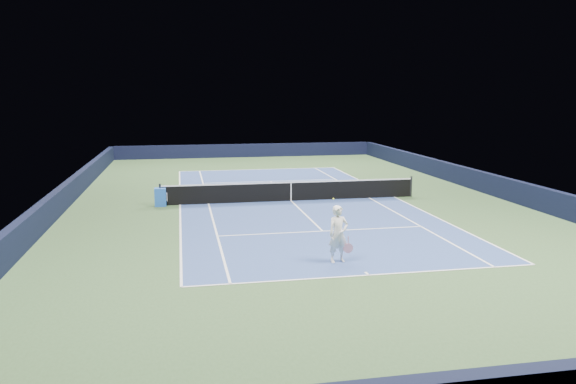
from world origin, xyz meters
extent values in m
plane|color=#314D2A|center=(0.00, 0.00, 0.00)|extent=(40.00, 40.00, 0.00)
cube|color=black|center=(0.00, 19.82, 0.55)|extent=(22.00, 0.35, 1.10)
cube|color=black|center=(10.82, 0.00, 0.55)|extent=(0.35, 40.00, 1.10)
cube|color=black|center=(-10.82, 0.00, 0.55)|extent=(0.35, 40.00, 1.10)
cube|color=navy|center=(0.00, 0.00, 0.00)|extent=(10.97, 23.77, 0.01)
cube|color=white|center=(0.00, 11.88, 0.01)|extent=(10.97, 0.08, 0.00)
cube|color=white|center=(0.00, -11.88, 0.01)|extent=(10.97, 0.08, 0.00)
cube|color=white|center=(5.49, 0.00, 0.01)|extent=(0.08, 23.77, 0.00)
cube|color=white|center=(-5.49, 0.00, 0.01)|extent=(0.08, 23.77, 0.00)
cube|color=white|center=(4.12, 0.00, 0.01)|extent=(0.08, 23.77, 0.00)
cube|color=white|center=(-4.12, 0.00, 0.01)|extent=(0.08, 23.77, 0.00)
cube|color=white|center=(0.00, 6.40, 0.01)|extent=(8.23, 0.08, 0.00)
cube|color=white|center=(0.00, -6.40, 0.01)|extent=(8.23, 0.08, 0.00)
cube|color=white|center=(0.00, 0.00, 0.01)|extent=(0.08, 12.80, 0.00)
cube|color=white|center=(0.00, 11.73, 0.01)|extent=(0.08, 0.30, 0.00)
cube|color=white|center=(0.00, -11.73, 0.01)|extent=(0.08, 0.30, 0.00)
cylinder|color=black|center=(-6.40, 0.00, 0.54)|extent=(0.10, 0.10, 1.07)
cylinder|color=black|center=(6.40, 0.00, 0.54)|extent=(0.10, 0.10, 1.07)
cube|color=black|center=(0.00, 0.00, 0.46)|extent=(12.80, 0.03, 0.91)
cube|color=white|center=(0.00, 0.00, 0.94)|extent=(12.80, 0.04, 0.06)
cube|color=white|center=(0.00, 0.00, 0.46)|extent=(0.05, 0.04, 0.91)
cube|color=blue|center=(-6.40, -0.09, 0.44)|extent=(0.54, 0.49, 0.87)
cube|color=white|center=(-6.11, -0.09, 0.45)|extent=(0.07, 0.39, 0.39)
imported|color=white|center=(-0.53, -10.43, 0.93)|extent=(0.74, 0.56, 1.84)
cylinder|color=pink|center=(-0.21, -10.48, 0.70)|extent=(0.03, 0.03, 0.30)
cylinder|color=black|center=(-0.21, -10.48, 0.46)|extent=(0.30, 0.02, 0.30)
cylinder|color=pink|center=(-0.21, -10.48, 0.46)|extent=(0.33, 0.03, 0.33)
sphere|color=yellow|center=(-0.43, -9.43, 1.88)|extent=(0.07, 0.07, 0.07)
camera|label=1|loc=(-5.39, -27.14, 5.36)|focal=35.00mm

